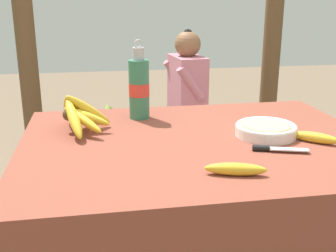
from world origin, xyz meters
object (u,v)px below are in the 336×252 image
Objects in this scene: wooden_bench at (164,128)px; seated_vendor at (181,93)px; loose_banana_side at (315,137)px; knife at (272,149)px; banana_bunch_ripe at (79,114)px; banana_bunch_green at (111,114)px; serving_bowl at (266,129)px; loose_banana_front at (236,169)px; water_bottle at (139,88)px.

seated_vendor is at bearing -17.10° from wooden_bench.
loose_banana_side reaches higher than knife.
banana_bunch_ripe is 1.01× the size of banana_bunch_green.
serving_bowl is at bearing -71.93° from banana_bunch_green.
banana_bunch_green is (0.16, 1.38, -0.39)m from banana_bunch_ripe.
loose_banana_front and loose_banana_side have the same top height.
loose_banana_front is at bearing -120.44° from knife.
banana_bunch_ripe reaches higher than loose_banana_front.
banana_bunch_ripe is 1.57m from wooden_bench.
wooden_bench is at bearing 99.12° from loose_banana_side.
loose_banana_side reaches higher than wooden_bench.
serving_bowl is 1.23× the size of loose_banana_front.
serving_bowl is 1.67m from banana_bunch_green.
serving_bowl is 0.39m from loose_banana_front.
banana_bunch_ripe is 0.30× the size of seated_vendor.
water_bottle is 1.31m from seated_vendor.
wooden_bench is 0.29m from seated_vendor.
seated_vendor is (-0.01, 1.52, -0.20)m from serving_bowl.
knife is at bearing -27.56° from banana_bunch_ripe.
loose_banana_front is at bearing -47.58° from banana_bunch_ripe.
banana_bunch_ripe is 0.97× the size of water_bottle.
knife is at bearing 42.27° from loose_banana_front.
seated_vendor is (0.04, 1.67, -0.19)m from knife.
banana_bunch_green is at bearing 122.46° from knife.
knife is 1.68m from seated_vendor.
serving_bowl is 0.15× the size of wooden_bench.
loose_banana_front is (-0.22, -0.32, -0.01)m from serving_bowl.
banana_bunch_green is at bearing -10.78° from seated_vendor.
serving_bowl is 1.53m from seated_vendor.
water_bottle is at bearing -86.33° from banana_bunch_green.
seated_vendor is at bearing 83.30° from loose_banana_front.
serving_bowl is 0.16m from knife.
water_bottle is 0.67m from loose_banana_front.
serving_bowl is 1.47× the size of loose_banana_side.
loose_banana_front is 0.17× the size of seated_vendor.
loose_banana_side is (0.14, -0.10, -0.01)m from serving_bowl.
loose_banana_front is 1.00× the size of knife.
loose_banana_side is 0.19m from knife.
seated_vendor is (0.66, 1.35, -0.25)m from banana_bunch_ripe.
water_bottle is 1.32m from banana_bunch_green.
banana_bunch_ripe is at bearing -148.84° from water_bottle.
loose_banana_front is (0.21, -0.63, -0.11)m from water_bottle.
knife is 0.17× the size of seated_vendor.
loose_banana_front reaches higher than knife.
banana_bunch_green reaches higher than wooden_bench.
seated_vendor is (0.22, 1.83, -0.20)m from loose_banana_front.
seated_vendor reaches higher than loose_banana_side.
water_bottle reaches higher than seated_vendor.
knife is 1.77m from wooden_bench.
seated_vendor is at bearing 106.01° from knife.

